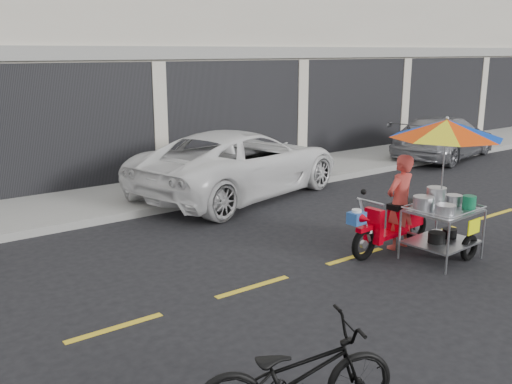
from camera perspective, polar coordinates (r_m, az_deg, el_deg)
ground at (r=9.16m, az=9.88°, el=-6.37°), size 90.00×90.00×0.00m
sidewalk at (r=13.34m, az=-7.41°, el=0.52°), size 45.00×3.00×0.15m
shophouse_block at (r=18.83m, az=-7.98°, el=17.14°), size 36.00×8.11×10.40m
centerline at (r=9.16m, az=9.88°, el=-6.35°), size 42.00×0.10×0.01m
white_pickup at (r=12.67m, az=-1.59°, el=2.95°), size 5.68×3.63×1.46m
silver_pickup at (r=17.99m, az=18.25°, el=5.24°), size 4.69×2.74×1.28m
near_bicycle at (r=5.09m, az=3.99°, el=-17.84°), size 1.89×1.21×0.94m
food_vendor_rig at (r=9.16m, az=16.82°, el=2.26°), size 2.27×1.79×2.21m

